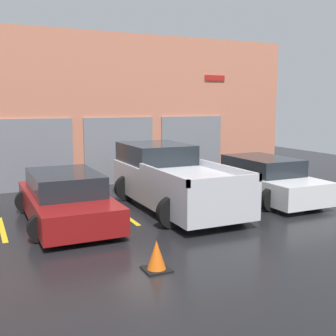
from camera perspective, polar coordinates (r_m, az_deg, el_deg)
ground_plane at (r=13.10m, az=-1.58°, el=-4.25°), size 28.00×28.00×0.00m
shophouse_building at (r=15.84m, az=-6.41°, el=7.72°), size 13.94×0.68×5.45m
pickup_truck at (r=11.96m, az=0.49°, el=-1.49°), size 2.50×5.16×1.73m
sedan_white at (r=13.38m, az=12.77°, el=-1.51°), size 2.17×4.29×1.30m
sedan_side at (r=10.85m, az=-13.69°, el=-4.06°), size 2.21×4.38×1.25m
parking_stripe_far_left at (r=10.79m, az=-21.55°, el=-7.70°), size 0.12×2.20×0.01m
parking_stripe_left at (r=11.34m, az=-5.95°, el=-6.33°), size 0.12×2.20×0.01m
parking_stripe_centre at (r=12.63m, az=7.26°, el=-4.79°), size 0.12×2.20×0.01m
parking_stripe_right at (r=14.45m, az=17.55°, el=-3.41°), size 0.12×2.20×0.01m
traffic_cone at (r=7.63m, az=-1.57°, el=-11.89°), size 0.47×0.47×0.55m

